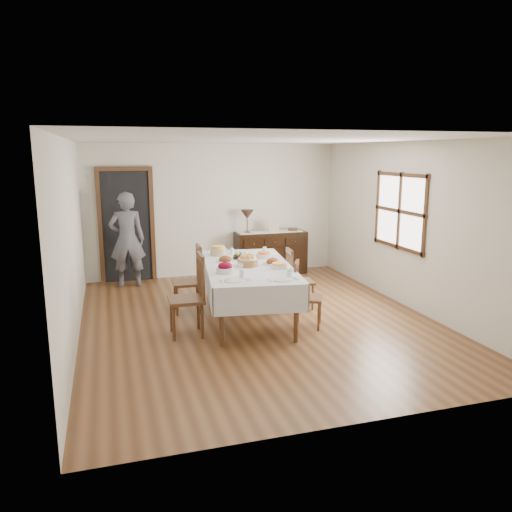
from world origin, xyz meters
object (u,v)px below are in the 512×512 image
object	(u,v)px
chair_left_far	(190,279)
table_lamp	(247,215)
chair_left_near	(190,295)
person	(127,237)
sideboard	(271,253)
chair_right_far	(297,278)
chair_right_near	(305,294)
dining_table	(248,271)

from	to	relation	value
chair_left_far	table_lamp	bearing A→B (deg)	145.94
chair_left_near	person	world-z (taller)	person
chair_left_far	sideboard	xyz separation A→B (m)	(1.97, 2.00, -0.09)
person	chair_right_far	bearing A→B (deg)	141.52
chair_left_far	chair_right_far	world-z (taller)	chair_left_far
chair_right_near	sideboard	size ratio (longest dim) A/B	0.65
dining_table	chair_right_near	size ratio (longest dim) A/B	2.70
chair_left_far	chair_right_far	size ratio (longest dim) A/B	1.08
chair_right_far	table_lamp	xyz separation A→B (m)	(-0.16, 2.32, 0.73)
chair_left_near	chair_right_far	world-z (taller)	chair_left_near
chair_left_far	chair_right_far	distance (m)	1.67
person	table_lamp	world-z (taller)	person
chair_right_near	table_lamp	xyz separation A→B (m)	(0.04, 3.15, 0.74)
chair_right_far	chair_left_far	bearing A→B (deg)	86.46
person	chair_left_near	bearing A→B (deg)	105.55
sideboard	person	xyz separation A→B (m)	(-2.81, -0.18, 0.50)
person	table_lamp	distance (m)	2.35
chair_left_far	sideboard	world-z (taller)	chair_left_far
chair_left_near	chair_right_near	bearing A→B (deg)	87.39
dining_table	person	distance (m)	2.92
dining_table	chair_right_far	distance (m)	0.97
chair_right_near	sideboard	distance (m)	3.19
sideboard	person	size ratio (longest dim) A/B	0.77
dining_table	sideboard	bearing A→B (deg)	72.79
chair_right_near	table_lamp	distance (m)	3.24
chair_left_far	chair_right_near	size ratio (longest dim) A/B	1.11
chair_left_far	chair_right_far	bearing A→B (deg)	81.69
chair_left_far	chair_right_far	xyz separation A→B (m)	(1.64, -0.31, -0.04)
chair_right_near	sideboard	xyz separation A→B (m)	(0.53, 3.14, -0.04)
chair_left_near	chair_right_far	size ratio (longest dim) A/B	1.16
person	table_lamp	xyz separation A→B (m)	(2.32, 0.19, 0.28)
dining_table	sideboard	size ratio (longest dim) A/B	1.77
chair_left_near	chair_left_far	xyz separation A→B (m)	(0.17, 1.01, -0.04)
person	chair_right_near	bearing A→B (deg)	129.68
chair_left_far	chair_right_near	xyz separation A→B (m)	(1.43, -1.14, -0.05)
chair_right_near	chair_right_far	xyz separation A→B (m)	(0.21, 0.83, 0.01)
chair_left_near	sideboard	world-z (taller)	chair_left_near
chair_right_far	person	bearing A→B (deg)	56.45
chair_right_near	person	distance (m)	3.76
chair_right_far	table_lamp	distance (m)	2.44
dining_table	chair_right_near	xyz separation A→B (m)	(0.68, -0.53, -0.25)
table_lamp	chair_left_near	bearing A→B (deg)	-118.58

